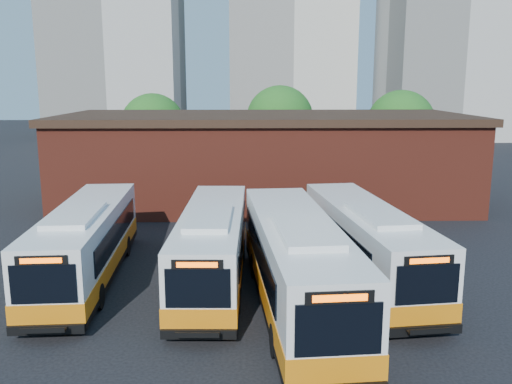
{
  "coord_description": "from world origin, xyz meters",
  "views": [
    {
      "loc": [
        -1.4,
        -18.98,
        8.59
      ],
      "look_at": [
        -0.87,
        7.01,
        3.33
      ],
      "focal_mm": 38.0,
      "sensor_mm": 36.0,
      "label": 1
    }
  ],
  "objects_px": {
    "bus_mideast": "(296,267)",
    "transit_worker": "(368,324)",
    "bus_west": "(86,246)",
    "bus_midwest": "(213,248)",
    "bus_east": "(366,246)"
  },
  "relations": [
    {
      "from": "bus_west",
      "to": "bus_midwest",
      "type": "height_order",
      "value": "bus_west"
    },
    {
      "from": "bus_west",
      "to": "bus_midwest",
      "type": "distance_m",
      "value": 5.62
    },
    {
      "from": "bus_midwest",
      "to": "transit_worker",
      "type": "relative_size",
      "value": 6.36
    },
    {
      "from": "bus_east",
      "to": "transit_worker",
      "type": "distance_m",
      "value": 6.76
    },
    {
      "from": "bus_midwest",
      "to": "transit_worker",
      "type": "bearing_deg",
      "value": -48.7
    },
    {
      "from": "bus_west",
      "to": "transit_worker",
      "type": "bearing_deg",
      "value": -35.17
    },
    {
      "from": "bus_midwest",
      "to": "transit_worker",
      "type": "xyz_separation_m",
      "value": [
        5.37,
        -6.41,
        -0.55
      ]
    },
    {
      "from": "bus_mideast",
      "to": "bus_east",
      "type": "height_order",
      "value": "bus_mideast"
    },
    {
      "from": "transit_worker",
      "to": "bus_east",
      "type": "bearing_deg",
      "value": 4.16
    },
    {
      "from": "bus_mideast",
      "to": "bus_west",
      "type": "bearing_deg",
      "value": 154.81
    },
    {
      "from": "bus_midwest",
      "to": "bus_mideast",
      "type": "distance_m",
      "value": 4.46
    },
    {
      "from": "bus_midwest",
      "to": "transit_worker",
      "type": "distance_m",
      "value": 8.38
    },
    {
      "from": "bus_west",
      "to": "transit_worker",
      "type": "relative_size",
      "value": 6.45
    },
    {
      "from": "bus_west",
      "to": "bus_east",
      "type": "bearing_deg",
      "value": -4.42
    },
    {
      "from": "bus_mideast",
      "to": "transit_worker",
      "type": "height_order",
      "value": "bus_mideast"
    }
  ]
}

